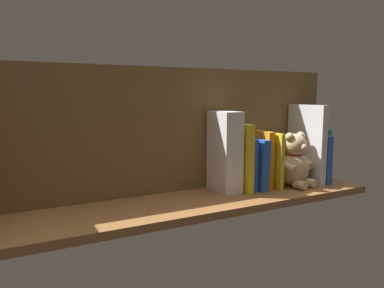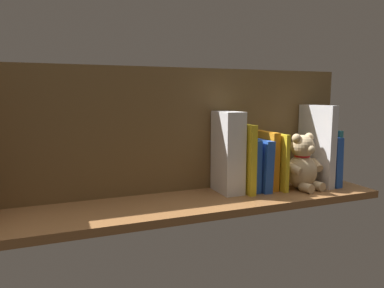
% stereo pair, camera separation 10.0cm
% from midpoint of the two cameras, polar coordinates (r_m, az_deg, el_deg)
% --- Properties ---
extents(ground_plane, '(1.16, 0.26, 0.02)m').
position_cam_midpoint_polar(ground_plane, '(1.04, -2.80, -9.46)').
color(ground_plane, brown).
extents(shelf_back_panel, '(1.16, 0.02, 0.38)m').
position_cam_midpoint_polar(shelf_back_panel, '(1.10, -5.20, 2.17)').
color(shelf_back_panel, brown).
rests_on(shelf_back_panel, ground_plane).
extents(book_0, '(0.02, 0.13, 0.18)m').
position_cam_midpoint_polar(book_0, '(1.33, 17.04, -1.48)').
color(book_0, teal).
rests_on(book_0, ground_plane).
extents(book_1, '(0.03, 0.16, 0.16)m').
position_cam_midpoint_polar(book_1, '(1.30, 16.61, -2.07)').
color(book_1, blue).
rests_on(book_1, ground_plane).
extents(book_2, '(0.02, 0.16, 0.27)m').
position_cam_midpoint_polar(book_2, '(1.27, 15.71, 0.06)').
color(book_2, silver).
rests_on(book_2, ground_plane).
extents(teddy_bear, '(0.14, 0.12, 0.18)m').
position_cam_midpoint_polar(teddy_bear, '(1.21, 13.88, -2.89)').
color(teddy_bear, '#D1B284').
rests_on(teddy_bear, ground_plane).
extents(book_3, '(0.01, 0.14, 0.18)m').
position_cam_midpoint_polar(book_3, '(1.19, 9.76, -2.42)').
color(book_3, yellow).
rests_on(book_3, ground_plane).
extents(book_4, '(0.02, 0.12, 0.18)m').
position_cam_midpoint_polar(book_4, '(1.18, 8.47, -2.33)').
color(book_4, orange).
rests_on(book_4, ground_plane).
extents(book_5, '(0.03, 0.13, 0.16)m').
position_cam_midpoint_polar(book_5, '(1.16, 7.39, -3.07)').
color(book_5, blue).
rests_on(book_5, ground_plane).
extents(book_6, '(0.02, 0.12, 0.16)m').
position_cam_midpoint_polar(book_6, '(1.15, 5.90, -3.15)').
color(book_6, blue).
rests_on(book_6, ground_plane).
extents(book_7, '(0.02, 0.14, 0.21)m').
position_cam_midpoint_polar(book_7, '(1.12, 4.98, -2.10)').
color(book_7, yellow).
rests_on(book_7, ground_plane).
extents(dictionary_thick_white, '(0.06, 0.12, 0.25)m').
position_cam_midpoint_polar(dictionary_thick_white, '(1.10, 2.65, -1.26)').
color(dictionary_thick_white, white).
rests_on(dictionary_thick_white, ground_plane).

